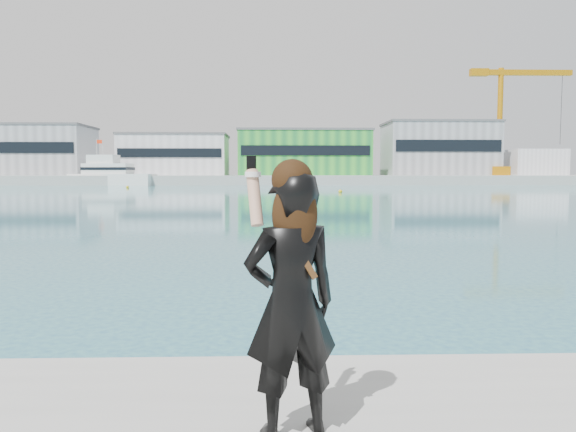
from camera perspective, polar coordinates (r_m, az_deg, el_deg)
name	(u,v)px	position (r m, az deg, el deg)	size (l,w,h in m)	color
far_quay	(270,179)	(134.28, -1.88, 3.74)	(320.00, 40.00, 2.00)	#9E9E99
warehouse_grey_left	(32,150)	(143.48, -24.57, 6.09)	(26.52, 16.36, 11.50)	gray
warehouse_white	(175,155)	(134.20, -11.38, 6.11)	(24.48, 15.35, 9.50)	silver
warehouse_green	(304,153)	(132.55, 1.59, 6.44)	(30.60, 16.36, 10.50)	#208336
warehouse_grey_right	(439,149)	(138.16, 15.05, 6.62)	(25.50, 15.35, 12.50)	gray
ancillary_shed	(534,162)	(144.11, 23.69, 5.01)	(12.00, 10.00, 6.00)	silver
dock_crane	(505,117)	(137.43, 21.19, 9.33)	(23.00, 4.00, 24.00)	orange
flagpole_left	(97,155)	(131.06, -18.80, 5.91)	(1.28, 0.16, 8.00)	silver
flagpole_right	(368,155)	(127.19, 8.16, 6.15)	(1.28, 0.16, 8.00)	silver
motor_yacht	(110,174)	(121.42, -17.62, 4.08)	(18.18, 8.26, 8.20)	white
buoy_near	(340,193)	(72.78, 5.34, 2.37)	(0.50, 0.50, 0.50)	#E3BB0B
buoy_far	(128,188)	(98.15, -15.99, 2.74)	(0.50, 0.50, 0.50)	#E3BB0B
woman	(291,296)	(3.75, 0.32, -8.08)	(0.74, 0.60, 1.87)	black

